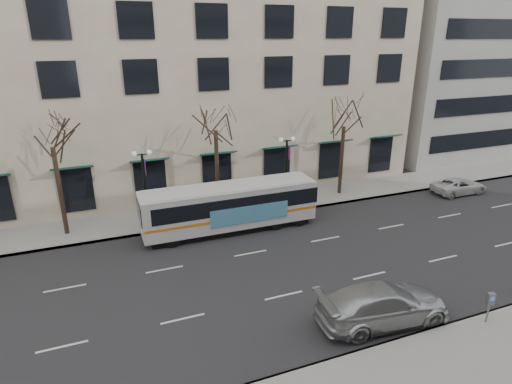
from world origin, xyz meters
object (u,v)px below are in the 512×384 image
tree_far_mid (215,116)px  lamp_post_right (286,168)px  tree_far_right (345,114)px  white_pickup (459,186)px  pay_station (490,301)px  tree_far_left (50,131)px  city_bus (231,206)px  silver_car (383,304)px  lamp_post_left (145,185)px

tree_far_mid → lamp_post_right: tree_far_mid is taller
tree_far_right → white_pickup: 11.23m
tree_far_right → pay_station: bearing=-99.3°
tree_far_right → lamp_post_right: tree_far_right is taller
tree_far_left → city_bus: 11.57m
city_bus → silver_car: (3.24, -11.47, -0.80)m
white_pickup → lamp_post_right: bearing=80.8°
tree_far_mid → lamp_post_left: (-4.99, -0.60, -3.96)m
silver_car → white_pickup: silver_car is taller
tree_far_left → lamp_post_left: bearing=-6.8°
silver_car → lamp_post_left: bearing=35.5°
tree_far_mid → pay_station: (7.33, -16.37, -5.70)m
silver_car → pay_station: size_ratio=4.12×
pay_station → tree_far_mid: bearing=132.5°
pay_station → city_bus: bearing=137.2°
tree_far_left → lamp_post_left: size_ratio=1.60×
tree_far_right → lamp_post_right: bearing=-173.1°
city_bus → pay_station: city_bus is taller
silver_car → pay_station: bearing=-109.9°
lamp_post_left → city_bus: size_ratio=0.46×
tree_far_right → lamp_post_left: bearing=-177.7°
tree_far_left → lamp_post_right: tree_far_left is taller
city_bus → tree_far_left: bearing=163.5°
lamp_post_right → silver_car: lamp_post_right is taller
tree_far_right → lamp_post_left: (-14.99, -0.60, -3.48)m
tree_far_left → tree_far_right: bearing=0.0°
lamp_post_left → city_bus: bearing=-25.8°
tree_far_mid → tree_far_left: bearing=-180.0°
tree_far_left → pay_station: tree_far_left is taller
tree_far_right → pay_station: (-2.67, -16.37, -5.21)m
silver_car → tree_far_right: bearing=-20.2°
lamp_post_right → white_pickup: bearing=-10.5°
city_bus → white_pickup: (19.08, -0.21, -1.05)m
lamp_post_left → white_pickup: size_ratio=1.16×
tree_far_left → tree_far_mid: 10.00m
white_pickup → pay_station: (-11.73, -13.16, 0.59)m
lamp_post_right → tree_far_mid: bearing=173.2°
city_bus → silver_car: size_ratio=1.87×
tree_far_mid → city_bus: tree_far_mid is taller
lamp_post_left → silver_car: size_ratio=0.87×
tree_far_mid → lamp_post_right: bearing=-6.8°
lamp_post_right → white_pickup: (14.06, -2.61, -2.32)m
tree_far_mid → tree_far_right: 10.01m
silver_car → pay_station: silver_car is taller
pay_station → white_pickup: bearing=66.6°
tree_far_left → lamp_post_left: (5.01, -0.60, -3.75)m
lamp_post_left → city_bus: 5.67m
silver_car → pay_station: (4.11, -1.90, 0.33)m
lamp_post_left → city_bus: (4.97, -2.40, -1.27)m
lamp_post_right → city_bus: (-5.03, -2.40, -1.27)m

